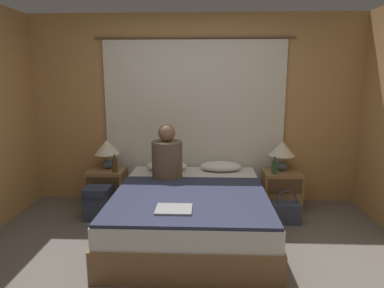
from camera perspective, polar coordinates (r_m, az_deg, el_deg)
ground_plane at (r=3.25m, az=-0.77°, el=-20.30°), size 16.00×16.00×0.00m
wall_back at (r=4.63m, az=0.40°, el=5.65°), size 4.49×0.06×2.50m
curtain_panel at (r=4.58m, az=0.38°, el=3.62°), size 2.58×0.02×2.19m
bed at (r=3.78m, az=-0.18°, el=-11.37°), size 1.61×1.99×0.50m
nightstand_left at (r=4.69m, az=-13.91°, el=-7.12°), size 0.47×0.40×0.50m
nightstand_right at (r=4.61m, az=14.64°, el=-7.45°), size 0.47×0.40×0.50m
lamp_left at (r=4.62m, az=-13.98°, el=-0.79°), size 0.33×0.33×0.39m
lamp_right at (r=4.54m, az=14.79°, el=-1.02°), size 0.33×0.33×0.39m
pillow_left at (r=4.47m, az=-4.30°, el=-3.62°), size 0.53×0.31×0.12m
pillow_right at (r=4.45m, az=4.85°, el=-3.71°), size 0.53×0.31×0.12m
blanket_on_bed at (r=3.42m, az=-0.39°, el=-9.07°), size 1.55×1.36×0.03m
person_left_in_bed at (r=4.06m, az=-4.18°, el=-2.13°), size 0.36×0.36×0.65m
beer_bottle_on_left_stand at (r=4.46m, az=-12.75°, el=-3.46°), size 0.06×0.06×0.23m
beer_bottle_on_right_stand at (r=4.40m, az=13.54°, el=-3.76°), size 0.06×0.06×0.22m
laptop_on_bed at (r=3.11m, az=-3.04°, el=-10.79°), size 0.32×0.26×0.02m
backpack_on_floor at (r=4.33m, az=-15.39°, el=-9.14°), size 0.31×0.28×0.40m
handbag_on_floor at (r=4.25m, az=15.36°, el=-10.91°), size 0.32×0.19×0.40m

